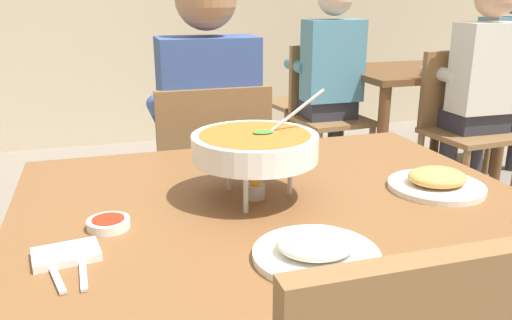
% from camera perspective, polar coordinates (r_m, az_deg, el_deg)
% --- Properties ---
extents(dining_table_main, '(1.22, 0.96, 0.74)m').
position_cam_1_polar(dining_table_main, '(1.32, 1.91, -8.29)').
color(dining_table_main, brown).
rests_on(dining_table_main, ground_plane).
extents(chair_diner_main, '(0.44, 0.44, 0.90)m').
position_cam_1_polar(chair_diner_main, '(2.05, -4.99, -2.51)').
color(chair_diner_main, brown).
rests_on(chair_diner_main, ground_plane).
extents(diner_main, '(0.40, 0.45, 1.31)m').
position_cam_1_polar(diner_main, '(2.01, -5.37, 4.12)').
color(diner_main, '#2D2D38').
rests_on(diner_main, ground_plane).
extents(curry_bowl, '(0.33, 0.30, 0.26)m').
position_cam_1_polar(curry_bowl, '(1.23, -0.11, 1.42)').
color(curry_bowl, silver).
rests_on(curry_bowl, dining_table_main).
extents(rice_plate, '(0.24, 0.24, 0.06)m').
position_cam_1_polar(rice_plate, '(0.99, 6.62, -9.64)').
color(rice_plate, white).
rests_on(rice_plate, dining_table_main).
extents(appetizer_plate, '(0.24, 0.24, 0.06)m').
position_cam_1_polar(appetizer_plate, '(1.40, 19.13, -2.27)').
color(appetizer_plate, white).
rests_on(appetizer_plate, dining_table_main).
extents(sauce_dish, '(0.09, 0.09, 0.02)m').
position_cam_1_polar(sauce_dish, '(1.15, -15.82, -6.66)').
color(sauce_dish, white).
rests_on(sauce_dish, dining_table_main).
extents(napkin_folded, '(0.13, 0.10, 0.02)m').
position_cam_1_polar(napkin_folded, '(1.05, -20.04, -9.67)').
color(napkin_folded, white).
rests_on(napkin_folded, dining_table_main).
extents(fork_utensil, '(0.05, 0.17, 0.01)m').
position_cam_1_polar(fork_utensil, '(1.01, -21.27, -11.21)').
color(fork_utensil, silver).
rests_on(fork_utensil, dining_table_main).
extents(spoon_utensil, '(0.02, 0.17, 0.01)m').
position_cam_1_polar(spoon_utensil, '(1.01, -18.41, -11.00)').
color(spoon_utensil, silver).
rests_on(spoon_utensil, dining_table_main).
extents(dining_table_far, '(1.00, 0.80, 0.74)m').
position_cam_1_polar(dining_table_far, '(3.73, 17.15, 7.53)').
color(dining_table_far, brown).
rests_on(dining_table_far, ground_plane).
extents(chair_bg_left, '(0.48, 0.48, 0.90)m').
position_cam_1_polar(chair_bg_left, '(3.50, 7.56, 5.86)').
color(chair_bg_left, brown).
rests_on(chair_bg_left, ground_plane).
extents(chair_bg_middle, '(0.48, 0.48, 0.90)m').
position_cam_1_polar(chair_bg_middle, '(4.05, 25.99, 5.84)').
color(chair_bg_middle, brown).
rests_on(chair_bg_middle, ground_plane).
extents(chair_bg_right, '(0.47, 0.47, 0.90)m').
position_cam_1_polar(chair_bg_right, '(3.33, 21.41, 4.20)').
color(chair_bg_right, brown).
rests_on(chair_bg_right, ground_plane).
extents(chair_bg_corner, '(0.50, 0.50, 0.90)m').
position_cam_1_polar(chair_bg_corner, '(4.00, 5.74, 7.40)').
color(chair_bg_corner, brown).
rests_on(chair_bg_corner, ground_plane).
extents(patron_bg_left, '(0.40, 0.45, 1.31)m').
position_cam_1_polar(patron_bg_left, '(3.39, 8.03, 9.53)').
color(patron_bg_left, '#2D2D38').
rests_on(patron_bg_left, ground_plane).
extents(patron_bg_middle, '(0.40, 0.45, 1.31)m').
position_cam_1_polar(patron_bg_middle, '(4.07, 25.79, 9.30)').
color(patron_bg_middle, '#2D2D38').
rests_on(patron_bg_middle, ground_plane).
extents(patron_bg_right, '(0.40, 0.45, 1.31)m').
position_cam_1_polar(patron_bg_right, '(3.28, 23.28, 8.02)').
color(patron_bg_right, '#2D2D38').
rests_on(patron_bg_right, ground_plane).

